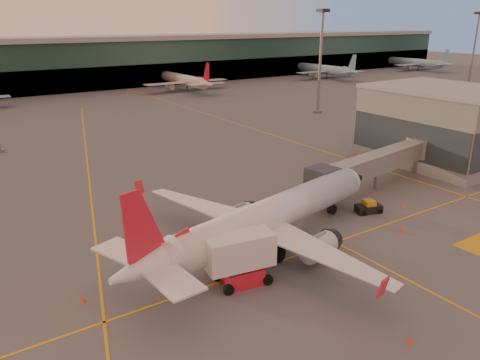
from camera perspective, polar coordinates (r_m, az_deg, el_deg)
ground at (r=46.37m, az=11.49°, el=-11.27°), size 600.00×600.00×0.00m
taxi_markings at (r=78.76m, az=-16.04°, el=1.19°), size 100.12×173.00×0.01m
terminal at (r=172.45m, az=-24.49°, el=12.56°), size 400.00×20.00×17.60m
gate_building at (r=86.18m, az=23.34°, el=6.20°), size 18.40×22.40×12.60m
mast_east_near at (r=123.27m, az=9.81°, el=14.88°), size 2.40×2.40×25.60m
mast_east_far at (r=184.94m, az=26.68°, el=14.49°), size 2.40×2.40×25.60m
distant_aircraft_row at (r=152.73m, az=-18.39°, el=9.32°), size 350.00×34.00×13.00m
main_airplane at (r=48.50m, az=2.95°, el=-4.87°), size 35.18×31.98×10.70m
jet_bridge at (r=70.06m, az=16.87°, el=2.12°), size 27.78×7.09×5.47m
catering_truck at (r=42.81m, az=-0.00°, el=-9.30°), size 6.65×3.74×4.89m
pushback_tug at (r=61.09m, az=15.41°, el=-3.26°), size 3.53×2.55×1.63m
cone_nose at (r=64.05m, az=19.46°, el=-3.04°), size 0.41×0.41×0.52m
cone_tail at (r=43.67m, az=-18.60°, el=-13.62°), size 0.41×0.41×0.52m
cone_wing_right at (r=39.24m, az=19.99°, el=-17.87°), size 0.42×0.42×0.53m
cone_wing_left at (r=64.18m, az=-8.22°, el=-2.00°), size 0.50×0.50×0.63m
cone_fwd at (r=57.09m, az=19.11°, el=-5.69°), size 0.42×0.42×0.53m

